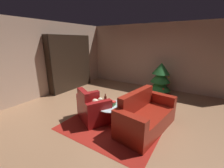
# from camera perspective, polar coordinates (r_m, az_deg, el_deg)

# --- Properties ---
(ground_plane) EXTENTS (7.99, 7.99, 0.00)m
(ground_plane) POSITION_cam_1_polar(r_m,az_deg,el_deg) (4.27, 1.08, -12.73)
(ground_plane) COLOR #996E4D
(wall_back) EXTENTS (6.49, 0.06, 2.79)m
(wall_back) POSITION_cam_1_polar(r_m,az_deg,el_deg) (6.85, 16.19, 10.15)
(wall_back) COLOR tan
(wall_back) RESTS_ON ground
(wall_left) EXTENTS (0.06, 6.78, 2.79)m
(wall_left) POSITION_cam_1_polar(r_m,az_deg,el_deg) (6.08, -25.94, 8.41)
(wall_left) COLOR tan
(wall_left) RESTS_ON ground
(area_rug) EXTENTS (2.36, 2.24, 0.01)m
(area_rug) POSITION_cam_1_polar(r_m,az_deg,el_deg) (4.04, 1.35, -14.54)
(area_rug) COLOR maroon
(area_rug) RESTS_ON ground
(bookshelf_unit) EXTENTS (0.33, 2.13, 2.30)m
(bookshelf_unit) POSITION_cam_1_polar(r_m,az_deg,el_deg) (6.73, -14.87, 7.57)
(bookshelf_unit) COLOR black
(bookshelf_unit) RESTS_ON ground
(armchair_red) EXTENTS (1.10, 1.00, 0.88)m
(armchair_red) POSITION_cam_1_polar(r_m,az_deg,el_deg) (4.04, -7.54, -9.60)
(armchair_red) COLOR maroon
(armchair_red) RESTS_ON ground
(couch_red) EXTENTS (1.03, 1.80, 0.91)m
(couch_red) POSITION_cam_1_polar(r_m,az_deg,el_deg) (3.74, 12.73, -12.16)
(couch_red) COLOR maroon
(couch_red) RESTS_ON ground
(coffee_table) EXTENTS (0.78, 0.78, 0.45)m
(coffee_table) POSITION_cam_1_polar(r_m,az_deg,el_deg) (3.89, -0.30, -8.91)
(coffee_table) COLOR black
(coffee_table) RESTS_ON ground
(book_stack_on_table) EXTENTS (0.20, 0.17, 0.12)m
(book_stack_on_table) POSITION_cam_1_polar(r_m,az_deg,el_deg) (3.90, 0.03, -7.34)
(book_stack_on_table) COLOR #488B50
(book_stack_on_table) RESTS_ON coffee_table
(bottle_on_table) EXTENTS (0.07, 0.07, 0.28)m
(bottle_on_table) POSITION_cam_1_polar(r_m,az_deg,el_deg) (3.97, -2.58, -6.07)
(bottle_on_table) COLOR #512013
(bottle_on_table) RESTS_ON coffee_table
(decorated_tree) EXTENTS (0.87, 0.87, 1.25)m
(decorated_tree) POSITION_cam_1_polar(r_m,az_deg,el_deg) (6.19, 18.24, 2.29)
(decorated_tree) COLOR brown
(decorated_tree) RESTS_ON ground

